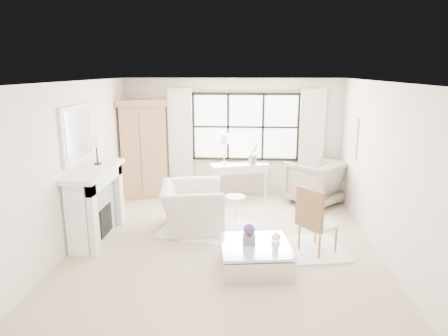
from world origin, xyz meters
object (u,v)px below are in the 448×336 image
Objects in this scene: armoire at (144,148)px; coffee_table at (255,257)px; console_table at (239,181)px; club_armchair at (192,207)px.

coffee_table is (2.51, -3.40, -0.96)m from armoire.
armoire is at bearing 162.29° from console_table.
club_armchair reaches higher than console_table.
console_table is at bearing -32.10° from club_armchair.
console_table is (2.19, -0.02, -0.74)m from armoire.
armoire reaches higher than coffee_table.
club_armchair is (1.36, -1.89, -0.73)m from armoire.
console_table reaches higher than coffee_table.
armoire is at bearing 119.50° from coffee_table.
armoire reaches higher than console_table.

